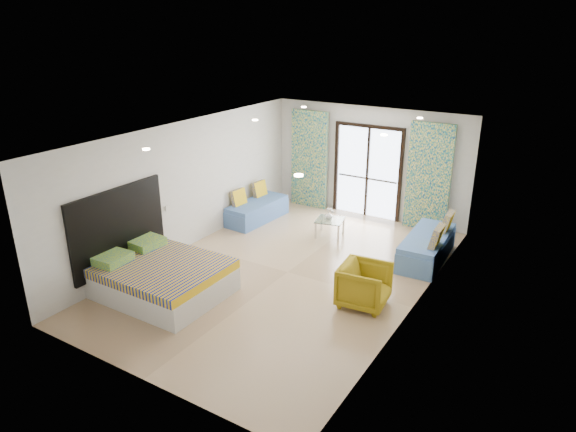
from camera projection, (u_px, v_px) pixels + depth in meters
The scene contains 24 objects.
floor at pixel (288, 272), 9.96m from camera, with size 5.00×7.50×0.01m, color tan, non-canonical shape.
ceiling at pixel (288, 135), 9.00m from camera, with size 5.00×7.50×0.01m, color silver, non-canonical shape.
wall_back at pixel (368, 162), 12.47m from camera, with size 5.00×0.01×2.70m, color silver, non-canonical shape.
wall_front at pixel (133, 292), 6.50m from camera, with size 5.00×0.01×2.70m, color silver, non-canonical shape.
wall_left at pixel (186, 186), 10.70m from camera, with size 0.01×7.50×2.70m, color silver, non-canonical shape.
wall_right at pixel (420, 234), 8.26m from camera, with size 0.01×7.50×2.70m, color silver, non-canonical shape.
balcony_door at pixel (368, 166), 12.48m from camera, with size 1.76×0.08×2.28m.
balcony_rail at pixel (367, 178), 12.59m from camera, with size 1.52×0.03×0.04m, color #595451.
curtain_left at pixel (309, 160), 13.12m from camera, with size 1.00×0.10×2.50m, color silver.
curtain_right at pixel (429, 178), 11.60m from camera, with size 1.00×0.10×2.50m, color silver.
downlight_a at pixel (146, 149), 8.10m from camera, with size 0.12×0.12×0.02m, color #FFE0B2.
downlight_b at pixel (299, 175), 6.73m from camera, with size 0.12×0.12×0.02m, color #FFE0B2.
downlight_c at pixel (255, 120), 10.49m from camera, with size 0.12×0.12×0.02m, color #FFE0B2.
downlight_d at pixel (384, 135), 9.12m from camera, with size 0.12×0.12×0.02m, color #FFE0B2.
downlight_e at pixel (304, 107), 12.09m from camera, with size 0.12×0.12×0.02m, color #FFE0B2.
downlight_f at pixel (420, 118), 10.71m from camera, with size 0.12×0.12×0.02m, color #FFE0B2.
headboard at pixel (119, 228), 9.31m from camera, with size 0.06×2.10×1.50m, color black.
switch_plate at pixel (167, 208), 10.31m from camera, with size 0.02×0.10×0.10m, color silver.
bed at pixel (162, 278), 9.09m from camera, with size 2.13×1.74×0.74m.
daybed_left at pixel (257, 210), 12.49m from camera, with size 0.78×1.76×0.85m.
daybed_right at pixel (427, 246), 10.39m from camera, with size 0.83×1.95×0.94m.
coffee_table at pixel (330, 221), 11.53m from camera, with size 0.71×0.71×0.69m.
vase at pixel (329, 216), 11.51m from camera, with size 0.17×0.18×0.17m, color white.
armchair at pixel (364, 283), 8.69m from camera, with size 0.79×0.74×0.82m, color #9E8414.
Camera 1 is at (4.68, -7.60, 4.56)m, focal length 32.00 mm.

